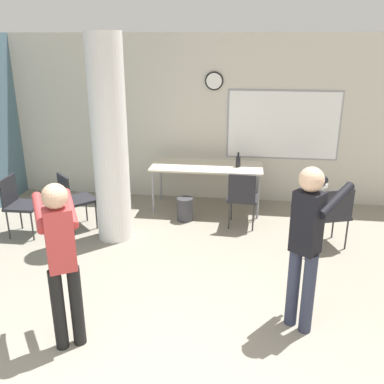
{
  "coord_description": "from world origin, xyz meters",
  "views": [
    {
      "loc": [
        0.64,
        -2.2,
        2.7
      ],
      "look_at": [
        0.07,
        2.2,
        1.11
      ],
      "focal_mm": 40.0,
      "sensor_mm": 36.0,
      "label": 1
    }
  ],
  "objects_px": {
    "chair_near_pillar": "(74,197)",
    "person_playing_side": "(307,237)",
    "chair_mid_room": "(333,212)",
    "chair_by_left_wall": "(19,201)",
    "folding_table": "(207,168)",
    "bottle_on_table": "(238,161)",
    "person_playing_front": "(61,254)",
    "chair_table_right": "(242,195)"
  },
  "relations": [
    {
      "from": "chair_mid_room",
      "to": "chair_near_pillar",
      "type": "distance_m",
      "value": 3.68
    },
    {
      "from": "chair_near_pillar",
      "to": "person_playing_front",
      "type": "bearing_deg",
      "value": -69.37
    },
    {
      "from": "chair_by_left_wall",
      "to": "bottle_on_table",
      "type": "bearing_deg",
      "value": 23.43
    },
    {
      "from": "bottle_on_table",
      "to": "chair_mid_room",
      "type": "distance_m",
      "value": 1.79
    },
    {
      "from": "chair_mid_room",
      "to": "person_playing_front",
      "type": "xyz_separation_m",
      "value": [
        -2.74,
        -2.36,
        0.43
      ]
    },
    {
      "from": "chair_mid_room",
      "to": "chair_table_right",
      "type": "bearing_deg",
      "value": 157.65
    },
    {
      "from": "chair_near_pillar",
      "to": "chair_table_right",
      "type": "distance_m",
      "value": 2.49
    },
    {
      "from": "bottle_on_table",
      "to": "person_playing_front",
      "type": "xyz_separation_m",
      "value": [
        -1.44,
        -3.53,
        0.09
      ]
    },
    {
      "from": "chair_mid_room",
      "to": "person_playing_side",
      "type": "height_order",
      "value": "person_playing_side"
    },
    {
      "from": "chair_by_left_wall",
      "to": "chair_mid_room",
      "type": "bearing_deg",
      "value": 2.12
    },
    {
      "from": "folding_table",
      "to": "chair_near_pillar",
      "type": "distance_m",
      "value": 2.16
    },
    {
      "from": "folding_table",
      "to": "chair_table_right",
      "type": "distance_m",
      "value": 0.93
    },
    {
      "from": "chair_table_right",
      "to": "person_playing_side",
      "type": "height_order",
      "value": "person_playing_side"
    },
    {
      "from": "chair_table_right",
      "to": "person_playing_front",
      "type": "bearing_deg",
      "value": -118.15
    },
    {
      "from": "folding_table",
      "to": "person_playing_front",
      "type": "xyz_separation_m",
      "value": [
        -0.93,
        -3.55,
        0.23
      ]
    },
    {
      "from": "bottle_on_table",
      "to": "chair_near_pillar",
      "type": "bearing_deg",
      "value": -156.02
    },
    {
      "from": "chair_mid_room",
      "to": "chair_near_pillar",
      "type": "bearing_deg",
      "value": 178.18
    },
    {
      "from": "chair_mid_room",
      "to": "chair_near_pillar",
      "type": "xyz_separation_m",
      "value": [
        -3.67,
        0.12,
        0.0
      ]
    },
    {
      "from": "bottle_on_table",
      "to": "person_playing_side",
      "type": "xyz_separation_m",
      "value": [
        0.72,
        -2.98,
        0.13
      ]
    },
    {
      "from": "folding_table",
      "to": "person_playing_side",
      "type": "height_order",
      "value": "person_playing_side"
    },
    {
      "from": "folding_table",
      "to": "person_playing_front",
      "type": "bearing_deg",
      "value": -104.74
    },
    {
      "from": "chair_mid_room",
      "to": "chair_by_left_wall",
      "type": "relative_size",
      "value": 1.0
    },
    {
      "from": "chair_mid_room",
      "to": "person_playing_side",
      "type": "relative_size",
      "value": 0.53
    },
    {
      "from": "chair_mid_room",
      "to": "person_playing_side",
      "type": "bearing_deg",
      "value": -108.03
    },
    {
      "from": "person_playing_side",
      "to": "chair_table_right",
      "type": "bearing_deg",
      "value": 105.1
    },
    {
      "from": "bottle_on_table",
      "to": "chair_table_right",
      "type": "xyz_separation_m",
      "value": [
        0.09,
        -0.67,
        -0.34
      ]
    },
    {
      "from": "bottle_on_table",
      "to": "chair_table_right",
      "type": "distance_m",
      "value": 0.76
    },
    {
      "from": "folding_table",
      "to": "person_playing_side",
      "type": "distance_m",
      "value": 3.25
    },
    {
      "from": "chair_near_pillar",
      "to": "person_playing_front",
      "type": "distance_m",
      "value": 2.68
    },
    {
      "from": "folding_table",
      "to": "chair_near_pillar",
      "type": "xyz_separation_m",
      "value": [
        -1.86,
        -1.07,
        -0.2
      ]
    },
    {
      "from": "chair_table_right",
      "to": "person_playing_front",
      "type": "relative_size",
      "value": 0.55
    },
    {
      "from": "chair_by_left_wall",
      "to": "chair_table_right",
      "type": "relative_size",
      "value": 1.0
    },
    {
      "from": "person_playing_front",
      "to": "bottle_on_table",
      "type": "bearing_deg",
      "value": 67.84
    },
    {
      "from": "person_playing_side",
      "to": "chair_mid_room",
      "type": "bearing_deg",
      "value": 71.97
    },
    {
      "from": "folding_table",
      "to": "chair_near_pillar",
      "type": "bearing_deg",
      "value": -150.1
    },
    {
      "from": "chair_mid_room",
      "to": "chair_by_left_wall",
      "type": "height_order",
      "value": "same"
    },
    {
      "from": "bottle_on_table",
      "to": "chair_near_pillar",
      "type": "xyz_separation_m",
      "value": [
        -2.37,
        -1.05,
        -0.34
      ]
    },
    {
      "from": "chair_by_left_wall",
      "to": "person_playing_front",
      "type": "distance_m",
      "value": 2.77
    },
    {
      "from": "chair_near_pillar",
      "to": "bottle_on_table",
      "type": "bearing_deg",
      "value": 23.98
    },
    {
      "from": "chair_table_right",
      "to": "person_playing_side",
      "type": "bearing_deg",
      "value": -74.9
    },
    {
      "from": "chair_near_pillar",
      "to": "person_playing_side",
      "type": "distance_m",
      "value": 3.67
    },
    {
      "from": "folding_table",
      "to": "person_playing_side",
      "type": "xyz_separation_m",
      "value": [
        1.22,
        -3.0,
        0.27
      ]
    }
  ]
}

